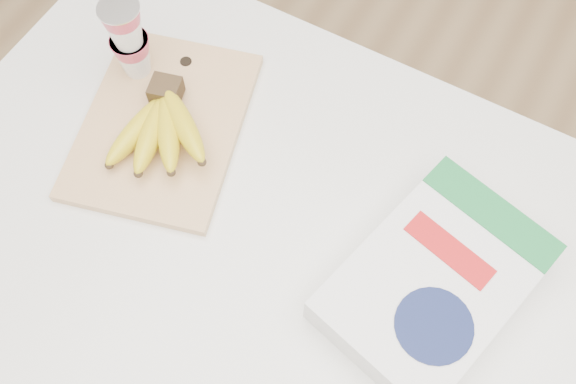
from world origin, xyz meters
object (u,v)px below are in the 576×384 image
Objects in this scene: cutting_board at (163,125)px; yogurt_stack at (128,38)px; bananas at (161,126)px; cereal_box at (434,282)px; table at (302,366)px.

yogurt_stack is (-0.09, 0.07, 0.09)m from cutting_board.
bananas is 0.54× the size of cereal_box.
yogurt_stack is at bearing 128.82° from cutting_board.
yogurt_stack is 0.43× the size of cereal_box.
cutting_board reaches higher than table.
yogurt_stack is at bearing 155.31° from table.
cereal_box is (0.15, 0.09, 0.53)m from table.
yogurt_stack reaches higher than cereal_box.
table is at bearing -133.54° from cereal_box.
yogurt_stack reaches higher than table.
cutting_board is 0.15m from yogurt_stack.
cutting_board is at bearing -35.70° from yogurt_stack.
cereal_box is (0.49, -0.04, 0.03)m from cutting_board.
yogurt_stack is (-0.44, 0.20, 0.60)m from table.
bananas reaches higher than cereal_box.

